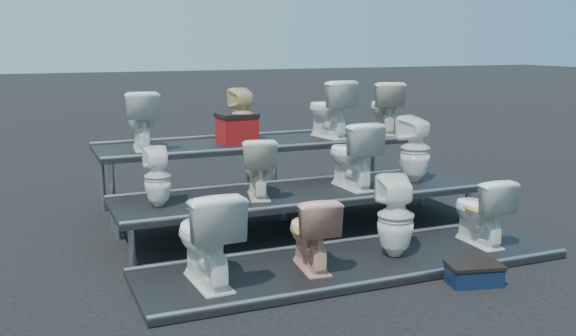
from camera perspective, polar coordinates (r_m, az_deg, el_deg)
name	(u,v)px	position (r m, az deg, el deg)	size (l,w,h in m)	color
ground	(300,231)	(7.43, 1.08, -5.63)	(80.00, 80.00, 0.00)	black
tier_front	(354,264)	(6.31, 5.87, -8.51)	(4.20, 1.20, 0.06)	black
tier_mid	(300,212)	(7.37, 1.08, -3.92)	(4.20, 1.20, 0.46)	black
tier_back	(261,174)	(8.49, -2.43, -0.49)	(4.20, 1.20, 0.86)	black
toilet_0	(206,237)	(5.65, -7.29, -6.06)	(0.48, 0.84, 0.85)	white
toilet_1	(311,232)	(5.99, 2.05, -5.70)	(0.39, 0.69, 0.70)	#E6A58C
toilet_2	(396,216)	(6.40, 9.54, -4.26)	(0.36, 0.37, 0.80)	white
toilet_3	(480,210)	(7.00, 16.70, -3.62)	(0.40, 0.70, 0.72)	white
toilet_4	(158,177)	(6.77, -11.51, -0.79)	(0.28, 0.29, 0.62)	white
toilet_5	(258,167)	(7.05, -2.71, 0.09)	(0.37, 0.65, 0.67)	silver
toilet_6	(352,154)	(7.51, 5.70, 1.21)	(0.44, 0.77, 0.79)	white
toilet_7	(415,149)	(7.96, 11.23, 1.66)	(0.36, 0.37, 0.80)	white
toilet_8	(142,120)	(7.98, -12.89, 4.19)	(0.40, 0.70, 0.71)	white
toilet_9	(243,116)	(8.29, -4.06, 4.67)	(0.32, 0.32, 0.70)	#D0B87F
toilet_10	(329,109)	(8.75, 3.65, 5.29)	(0.44, 0.77, 0.78)	white
toilet_11	(385,108)	(9.18, 8.59, 5.33)	(0.41, 0.73, 0.74)	silver
red_crate	(237,130)	(8.30, -4.57, 3.39)	(0.46, 0.37, 0.33)	maroon
step_stool	(474,275)	(6.08, 16.20, -9.16)	(0.46, 0.28, 0.17)	black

